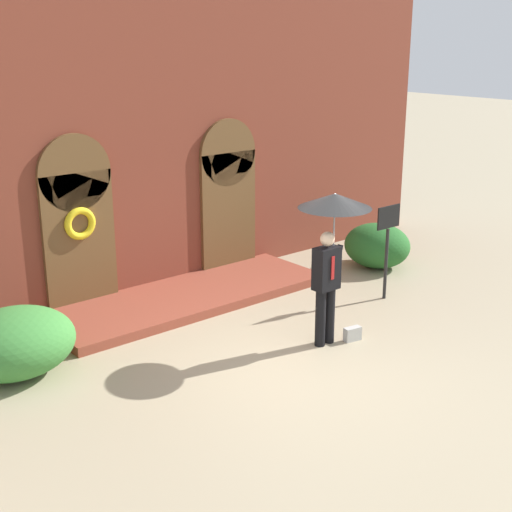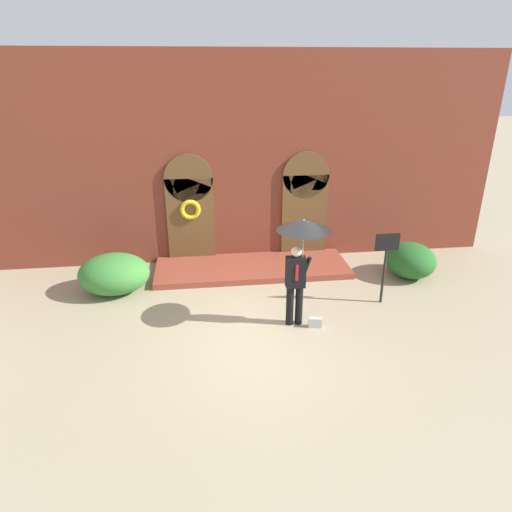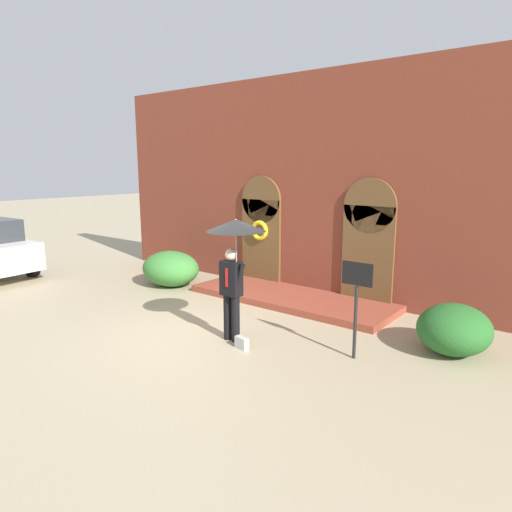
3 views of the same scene
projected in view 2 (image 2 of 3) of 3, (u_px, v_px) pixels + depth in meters
ground_plane at (269, 330)px, 9.67m from camera, size 80.00×80.00×0.00m
building_facade at (247, 165)px, 12.43m from camera, size 14.00×2.30×5.60m
person_with_umbrella at (302, 241)px, 9.18m from camera, size 1.10×1.10×2.36m
handbag at (315, 322)px, 9.73m from camera, size 0.30×0.17×0.22m
sign_post at (386, 257)px, 10.35m from camera, size 0.56×0.06×1.72m
shrub_left at (114, 274)px, 11.10m from camera, size 1.71×1.42×0.98m
shrub_right at (411, 260)px, 11.98m from camera, size 1.28×1.38×0.90m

